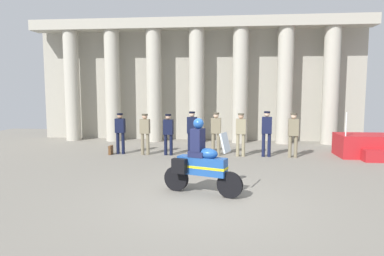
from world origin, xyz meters
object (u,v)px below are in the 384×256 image
at_px(officer_in_row_7, 293,132).
at_px(motorcycle_with_rider, 199,163).
at_px(officer_in_row_5, 241,131).
at_px(officer_in_row_6, 267,130).
at_px(briefcase_on_ground, 111,150).
at_px(officer_in_row_4, 216,130).
at_px(officer_in_row_0, 120,130).
at_px(officer_in_row_2, 168,131).
at_px(officer_in_row_1, 145,131).
at_px(reviewing_stand, 375,146).
at_px(officer_in_row_3, 192,130).

xyz_separation_m(officer_in_row_7, motorcycle_with_rider, (-3.21, -5.03, -0.21)).
xyz_separation_m(officer_in_row_5, officer_in_row_6, (1.00, 0.05, 0.05)).
relative_size(officer_in_row_5, briefcase_on_ground, 4.70).
relative_size(officer_in_row_4, officer_in_row_7, 1.00).
xyz_separation_m(officer_in_row_0, officer_in_row_2, (1.99, -0.07, -0.01)).
relative_size(officer_in_row_0, officer_in_row_1, 1.00).
xyz_separation_m(reviewing_stand, officer_in_row_1, (-8.97, -0.38, 0.56)).
distance_m(officer_in_row_3, officer_in_row_5, 1.92).
xyz_separation_m(officer_in_row_3, officer_in_row_4, (0.95, 0.00, -0.02)).
bearing_deg(officer_in_row_7, officer_in_row_6, 0.45).
bearing_deg(officer_in_row_7, reviewing_stand, -168.25).
distance_m(officer_in_row_0, officer_in_row_4, 3.88).
bearing_deg(officer_in_row_7, officer_in_row_3, 3.47).
bearing_deg(officer_in_row_1, officer_in_row_0, 0.79).
height_order(officer_in_row_3, officer_in_row_4, officer_in_row_3).
distance_m(officer_in_row_4, officer_in_row_5, 0.97).
height_order(officer_in_row_2, officer_in_row_5, officer_in_row_5).
distance_m(officer_in_row_0, officer_in_row_7, 6.84).
distance_m(officer_in_row_5, officer_in_row_6, 1.00).
relative_size(officer_in_row_3, officer_in_row_4, 1.02).
bearing_deg(officer_in_row_5, motorcycle_with_rider, 81.17).
bearing_deg(officer_in_row_0, reviewing_stand, -173.56).
xyz_separation_m(motorcycle_with_rider, briefcase_on_ground, (-3.99, 4.95, -0.61)).
height_order(officer_in_row_1, officer_in_row_4, officer_in_row_4).
height_order(officer_in_row_5, officer_in_row_6, officer_in_row_6).
bearing_deg(motorcycle_with_rider, officer_in_row_3, 117.59).
bearing_deg(briefcase_on_ground, officer_in_row_4, 2.15).
height_order(officer_in_row_3, officer_in_row_6, officer_in_row_6).
bearing_deg(officer_in_row_3, officer_in_row_5, -176.98).
height_order(officer_in_row_7, briefcase_on_ground, officer_in_row_7).
height_order(reviewing_stand, briefcase_on_ground, reviewing_stand).
distance_m(officer_in_row_0, briefcase_on_ground, 0.89).
xyz_separation_m(officer_in_row_4, officer_in_row_5, (0.97, -0.06, -0.01)).
relative_size(officer_in_row_6, briefcase_on_ground, 4.93).
xyz_separation_m(officer_in_row_3, motorcycle_with_rider, (0.70, -5.11, -0.24)).
xyz_separation_m(officer_in_row_7, briefcase_on_ground, (-7.20, -0.08, -0.83)).
relative_size(reviewing_stand, officer_in_row_2, 1.67).
distance_m(officer_in_row_1, briefcase_on_ground, 1.61).
relative_size(officer_in_row_2, officer_in_row_7, 0.96).
bearing_deg(officer_in_row_5, officer_in_row_7, -176.09).
bearing_deg(officer_in_row_4, briefcase_on_ground, 6.83).
bearing_deg(motorcycle_with_rider, officer_in_row_1, 136.98).
bearing_deg(officer_in_row_4, reviewing_stand, -172.42).
height_order(officer_in_row_1, officer_in_row_5, officer_in_row_5).
xyz_separation_m(officer_in_row_0, officer_in_row_4, (3.88, -0.00, 0.03)).
xyz_separation_m(officer_in_row_4, motorcycle_with_rider, (-0.25, -5.11, -0.22)).
xyz_separation_m(officer_in_row_5, briefcase_on_ground, (-5.21, -0.10, -0.82)).
distance_m(officer_in_row_6, briefcase_on_ground, 6.27).
relative_size(officer_in_row_1, officer_in_row_6, 0.93).
bearing_deg(officer_in_row_4, officer_in_row_2, 6.74).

